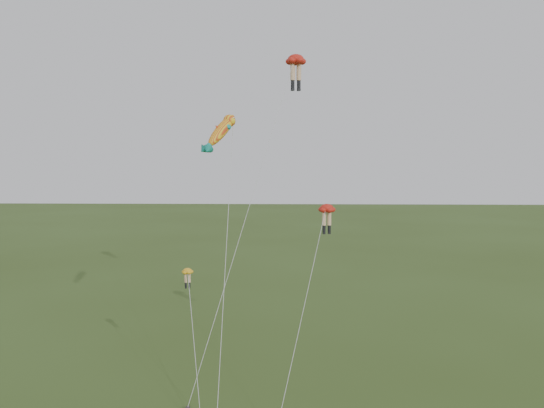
{
  "coord_description": "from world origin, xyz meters",
  "views": [
    {
      "loc": [
        3.8,
        -35.23,
        15.72
      ],
      "look_at": [
        2.57,
        6.0,
        12.22
      ],
      "focal_mm": 40.0,
      "sensor_mm": 36.0,
      "label": 1
    }
  ],
  "objects": [
    {
      "name": "legs_kite_yellow",
      "position": [
        -2.83,
        3.53,
        7.23
      ],
      "size": [
        2.5,
        7.49,
        8.13
      ],
      "rotation": [
        0.0,
        0.0,
        0.31
      ],
      "color": "gold",
      "rests_on": "ground"
    },
    {
      "name": "legs_kite_red_high",
      "position": [
        4.14,
        12.06,
        22.4
      ],
      "size": [
        7.79,
        13.07,
        23.3
      ],
      "rotation": [
        0.0,
        0.0,
        0.31
      ],
      "color": "red",
      "rests_on": "ground"
    },
    {
      "name": "fish_kite",
      "position": [
        -0.82,
        5.62,
        17.12
      ],
      "size": [
        2.56,
        10.22,
        18.61
      ],
      "rotation": [
        0.74,
        0.0,
        -0.71
      ],
      "color": "yellow",
      "rests_on": "ground"
    },
    {
      "name": "legs_kite_red_mid",
      "position": [
        6.34,
        7.51,
        11.36
      ],
      "size": [
        4.21,
        11.51,
        12.1
      ],
      "rotation": [
        0.0,
        0.0,
        0.18
      ],
      "color": "red",
      "rests_on": "ground"
    }
  ]
}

